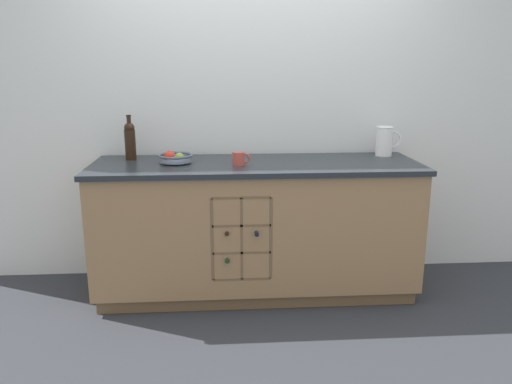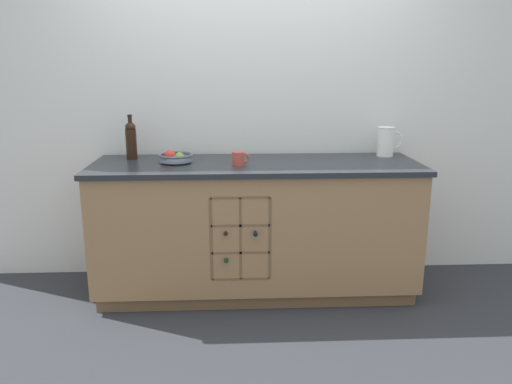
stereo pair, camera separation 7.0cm
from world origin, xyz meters
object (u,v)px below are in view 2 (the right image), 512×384
object	(u,v)px
fruit_bowl	(175,157)
white_pitcher	(386,141)
standing_wine_bottle	(131,139)
ceramic_mug	(239,159)

from	to	relation	value
fruit_bowl	white_pitcher	distance (m)	1.51
white_pitcher	standing_wine_bottle	xyz separation A→B (m)	(-1.82, -0.03, 0.03)
standing_wine_bottle	white_pitcher	bearing A→B (deg)	1.06
fruit_bowl	white_pitcher	size ratio (longest dim) A/B	1.10
fruit_bowl	ceramic_mug	world-z (taller)	ceramic_mug
ceramic_mug	fruit_bowl	bearing A→B (deg)	166.76
ceramic_mug	standing_wine_bottle	xyz separation A→B (m)	(-0.75, 0.25, 0.10)
fruit_bowl	standing_wine_bottle	world-z (taller)	standing_wine_bottle
fruit_bowl	white_pitcher	bearing A→B (deg)	7.13
ceramic_mug	white_pitcher	bearing A→B (deg)	15.03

